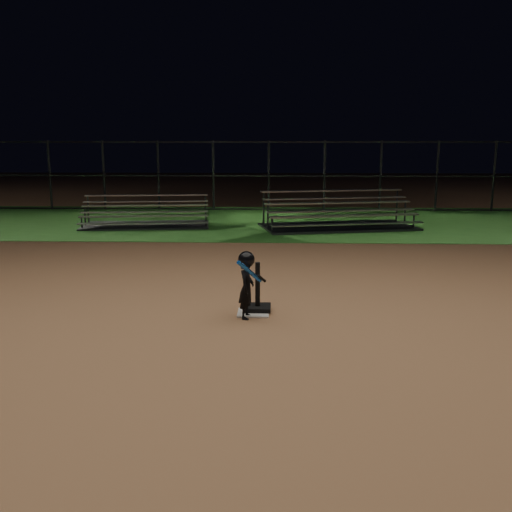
{
  "coord_description": "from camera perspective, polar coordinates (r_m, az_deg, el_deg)",
  "views": [
    {
      "loc": [
        0.34,
        -8.01,
        2.41
      ],
      "look_at": [
        0.0,
        1.0,
        0.65
      ],
      "focal_mm": 40.66,
      "sensor_mm": 36.0,
      "label": 1
    }
  ],
  "objects": [
    {
      "name": "backstop_fence",
      "position": [
        21.05,
        1.25,
        7.88
      ],
      "size": [
        20.08,
        0.08,
        2.5
      ],
      "color": "#38383D",
      "rests_on": "ground"
    },
    {
      "name": "grass_strip",
      "position": [
        18.17,
        1.08,
        3.44
      ],
      "size": [
        60.0,
        8.0,
        0.01
      ],
      "primitive_type": "cube",
      "color": "#22591C",
      "rests_on": "ground"
    },
    {
      "name": "ground",
      "position": [
        8.37,
        -0.26,
        -5.68
      ],
      "size": [
        80.0,
        80.0,
        0.0
      ],
      "primitive_type": "plane",
      "color": "#A16E49",
      "rests_on": "ground"
    },
    {
      "name": "home_plate",
      "position": [
        8.37,
        -0.26,
        -5.61
      ],
      "size": [
        0.45,
        0.45,
        0.02
      ],
      "primitive_type": "cube",
      "color": "beige",
      "rests_on": "ground"
    },
    {
      "name": "child_batter",
      "position": [
        8.03,
        -0.93,
        -2.65
      ],
      "size": [
        0.41,
        0.55,
        0.95
      ],
      "rotation": [
        0.0,
        0.0,
        1.38
      ],
      "color": "black",
      "rests_on": "ground"
    },
    {
      "name": "bleacher_right",
      "position": [
        16.85,
        8.09,
        3.46
      ],
      "size": [
        4.66,
        3.01,
        1.05
      ],
      "rotation": [
        0.0,
        0.0,
        0.23
      ],
      "color": "#A8A9AD",
      "rests_on": "ground"
    },
    {
      "name": "bleacher_left",
      "position": [
        17.34,
        -10.77,
        3.48
      ],
      "size": [
        3.84,
        2.22,
        0.89
      ],
      "rotation": [
        0.0,
        0.0,
        0.13
      ],
      "color": "silver",
      "rests_on": "ground"
    },
    {
      "name": "batting_tee",
      "position": [
        8.44,
        0.16,
        -4.49
      ],
      "size": [
        0.38,
        0.38,
        0.7
      ],
      "color": "black",
      "rests_on": "home_plate"
    }
  ]
}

